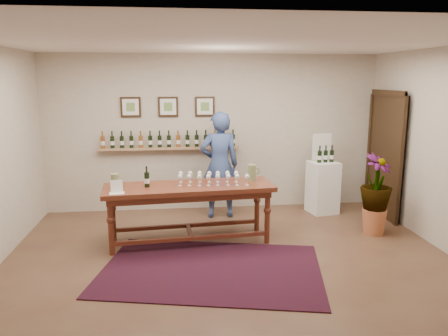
{
  "coord_description": "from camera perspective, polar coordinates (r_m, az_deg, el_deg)",
  "views": [
    {
      "loc": [
        -0.71,
        -5.34,
        2.38
      ],
      "look_at": [
        0.0,
        0.8,
        1.1
      ],
      "focal_mm": 35.0,
      "sensor_mm": 36.0,
      "label": 1
    }
  ],
  "objects": [
    {
      "name": "room_shell",
      "position": [
        7.83,
        14.62,
        2.06
      ],
      "size": [
        6.0,
        6.0,
        6.0
      ],
      "color": "beige",
      "rests_on": "ground"
    },
    {
      "name": "table_glasses",
      "position": [
        6.36,
        -2.02,
        -1.31
      ],
      "size": [
        1.28,
        0.4,
        0.17
      ],
      "primitive_type": null,
      "rotation": [
        0.0,
        0.0,
        -0.08
      ],
      "color": "white",
      "rests_on": "tasting_table"
    },
    {
      "name": "table_bottles",
      "position": [
        6.3,
        -10.07,
        -1.01
      ],
      "size": [
        0.3,
        0.19,
        0.31
      ],
      "primitive_type": null,
      "rotation": [
        0.0,
        0.0,
        0.08
      ],
      "color": "black",
      "rests_on": "tasting_table"
    },
    {
      "name": "pedestal_bottles",
      "position": [
        7.86,
        13.15,
        1.82
      ],
      "size": [
        0.31,
        0.13,
        0.3
      ],
      "primitive_type": null,
      "rotation": [
        0.0,
        0.0,
        0.19
      ],
      "color": "black",
      "rests_on": "display_pedestal"
    },
    {
      "name": "pitcher_left",
      "position": [
        6.27,
        -14.02,
        -1.68
      ],
      "size": [
        0.15,
        0.15,
        0.21
      ],
      "primitive_type": null,
      "rotation": [
        0.0,
        0.0,
        -0.07
      ],
      "color": "#6F7E4E",
      "rests_on": "tasting_table"
    },
    {
      "name": "ground",
      "position": [
        5.89,
        0.91,
        -12.14
      ],
      "size": [
        6.0,
        6.0,
        0.0
      ],
      "primitive_type": "plane",
      "color": "#4F2D23",
      "rests_on": "ground"
    },
    {
      "name": "potted_plant",
      "position": [
        7.08,
        19.22,
        -3.27
      ],
      "size": [
        0.8,
        0.8,
        1.08
      ],
      "rotation": [
        0.0,
        0.0,
        0.67
      ],
      "color": "#B5623C",
      "rests_on": "ground"
    },
    {
      "name": "display_pedestal",
      "position": [
        8.0,
        12.76,
        -2.47
      ],
      "size": [
        0.54,
        0.54,
        0.92
      ],
      "primitive_type": "cube",
      "rotation": [
        0.0,
        0.0,
        0.19
      ],
      "color": "white",
      "rests_on": "ground"
    },
    {
      "name": "info_sign",
      "position": [
        8.0,
        12.64,
        2.77
      ],
      "size": [
        0.37,
        0.09,
        0.51
      ],
      "primitive_type": "cube",
      "rotation": [
        0.0,
        0.0,
        0.19
      ],
      "color": "white",
      "rests_on": "display_pedestal"
    },
    {
      "name": "rug",
      "position": [
        5.66,
        -1.67,
        -13.09
      ],
      "size": [
        3.06,
        2.37,
        0.01
      ],
      "primitive_type": "cube",
      "rotation": [
        0.0,
        0.0,
        -0.22
      ],
      "color": "#470C0D",
      "rests_on": "ground"
    },
    {
      "name": "tasting_table",
      "position": [
        6.35,
        -4.59,
        -3.39
      ],
      "size": [
        2.48,
        0.97,
        0.86
      ],
      "rotation": [
        0.0,
        0.0,
        0.08
      ],
      "color": "#4F2A13",
      "rests_on": "ground"
    },
    {
      "name": "menu_card",
      "position": [
        6.04,
        -13.85,
        -2.36
      ],
      "size": [
        0.21,
        0.17,
        0.18
      ],
      "primitive_type": "cube",
      "rotation": [
        0.0,
        0.0,
        0.14
      ],
      "color": "white",
      "rests_on": "tasting_table"
    },
    {
      "name": "person",
      "position": [
        7.46,
        -0.6,
        0.38
      ],
      "size": [
        0.68,
        0.46,
        1.83
      ],
      "primitive_type": "imported",
      "rotation": [
        0.0,
        0.0,
        3.18
      ],
      "color": "#34477B",
      "rests_on": "ground"
    },
    {
      "name": "pitcher_right",
      "position": [
        6.59,
        3.64,
        -0.58
      ],
      "size": [
        0.18,
        0.18,
        0.24
      ],
      "primitive_type": null,
      "rotation": [
        0.0,
        0.0,
        0.17
      ],
      "color": "#6F7E4E",
      "rests_on": "tasting_table"
    }
  ]
}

